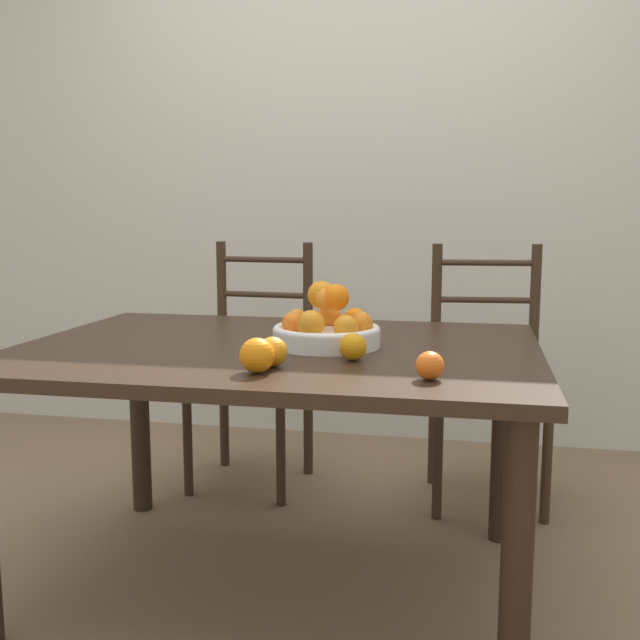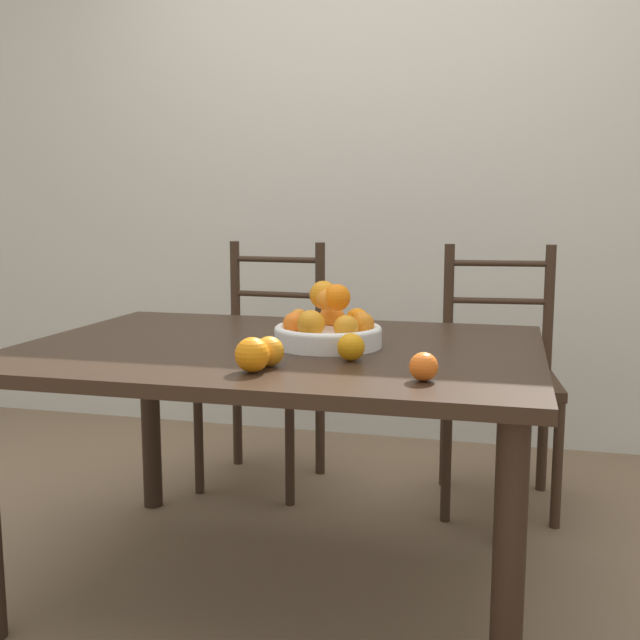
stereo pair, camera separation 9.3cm
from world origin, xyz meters
name	(u,v)px [view 2 (the right image)]	position (x,y,z in m)	size (l,w,h in m)	color
ground_plane	(282,584)	(0.00, 0.00, 0.00)	(12.00, 12.00, 0.00)	#7F664C
wall_back	(378,168)	(0.00, 1.56, 1.30)	(8.00, 0.06, 2.60)	beige
dining_table	(280,376)	(0.00, 0.00, 0.64)	(1.45, 1.07, 0.72)	black
fruit_bowl	(329,328)	(0.14, 0.01, 0.78)	(0.30, 0.30, 0.18)	white
orange_loose_0	(424,367)	(0.45, -0.35, 0.76)	(0.07, 0.07, 0.07)	orange
orange_loose_1	(351,347)	(0.24, -0.17, 0.76)	(0.07, 0.07, 0.07)	orange
orange_loose_2	(269,351)	(0.06, -0.29, 0.76)	(0.07, 0.07, 0.07)	orange
orange_loose_3	(252,355)	(0.05, -0.36, 0.77)	(0.08, 0.08, 0.08)	orange
chair_left	(265,369)	(-0.32, 0.82, 0.47)	(0.45, 0.43, 0.97)	#382619
chair_right	(498,382)	(0.60, 0.82, 0.47)	(0.46, 0.44, 0.97)	#382619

